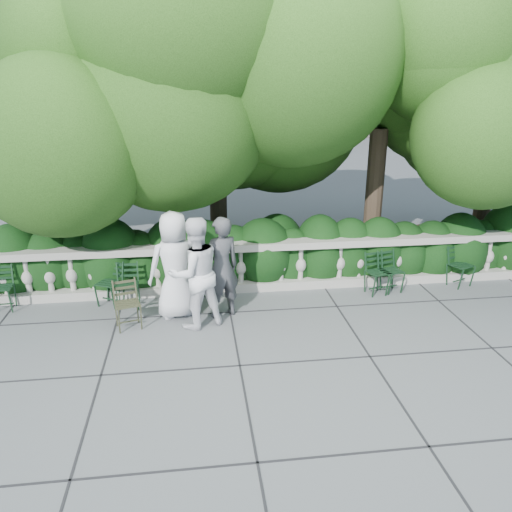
{
  "coord_description": "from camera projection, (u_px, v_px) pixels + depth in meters",
  "views": [
    {
      "loc": [
        -1.08,
        -7.39,
        4.0
      ],
      "look_at": [
        0.0,
        1.0,
        1.0
      ],
      "focal_mm": 35.0,
      "sensor_mm": 36.0,
      "label": 1
    }
  ],
  "objects": [
    {
      "name": "chair_a",
      "position": [
        107.0,
        308.0,
        9.24
      ],
      "size": [
        0.61,
        0.63,
        0.84
      ],
      "primitive_type": null,
      "rotation": [
        0.0,
        0.0,
        -0.48
      ],
      "color": "black",
      "rests_on": "ground"
    },
    {
      "name": "tree_canopy",
      "position": [
        276.0,
        81.0,
        10.12
      ],
      "size": [
        15.04,
        6.52,
        6.78
      ],
      "color": "#3F3023",
      "rests_on": "ground"
    },
    {
      "name": "chair_d",
      "position": [
        393.0,
        295.0,
        9.82
      ],
      "size": [
        0.55,
        0.58,
        0.84
      ],
      "primitive_type": null,
      "rotation": [
        0.0,
        0.0,
        0.26
      ],
      "color": "black",
      "rests_on": "ground"
    },
    {
      "name": "shrub_hedge",
      "position": [
        245.0,
        268.0,
        11.18
      ],
      "size": [
        15.0,
        2.6,
        1.7
      ],
      "primitive_type": null,
      "color": "black",
      "rests_on": "ground"
    },
    {
      "name": "person_woman_grey",
      "position": [
        221.0,
        268.0,
        8.66
      ],
      "size": [
        0.78,
        0.66,
        1.83
      ],
      "primitive_type": "imported",
      "rotation": [
        0.0,
        0.0,
        3.53
      ],
      "color": "#3F4044",
      "rests_on": "ground"
    },
    {
      "name": "person_businessman",
      "position": [
        175.0,
        265.0,
        8.66
      ],
      "size": [
        1.07,
        0.84,
        1.91
      ],
      "primitive_type": "imported",
      "rotation": [
        0.0,
        0.0,
        3.42
      ],
      "color": "white",
      "rests_on": "ground"
    },
    {
      "name": "person_casual_man",
      "position": [
        195.0,
        273.0,
        8.29
      ],
      "size": [
        1.14,
        1.03,
        1.92
      ],
      "primitive_type": "imported",
      "rotation": [
        0.0,
        0.0,
        3.54
      ],
      "color": "white",
      "rests_on": "ground"
    },
    {
      "name": "chair_weathered",
      "position": [
        131.0,
        331.0,
        8.39
      ],
      "size": [
        0.55,
        0.58,
        0.84
      ],
      "primitive_type": null,
      "rotation": [
        0.0,
        0.0,
        0.27
      ],
      "color": "black",
      "rests_on": "ground"
    },
    {
      "name": "chair_b",
      "position": [
        2.0,
        313.0,
        9.03
      ],
      "size": [
        0.47,
        0.51,
        0.84
      ],
      "primitive_type": null,
      "rotation": [
        0.0,
        0.0,
        0.07
      ],
      "color": "black",
      "rests_on": "ground"
    },
    {
      "name": "chair_e",
      "position": [
        380.0,
        296.0,
        9.75
      ],
      "size": [
        0.53,
        0.56,
        0.84
      ],
      "primitive_type": null,
      "rotation": [
        0.0,
        0.0,
        0.21
      ],
      "color": "black",
      "rests_on": "ground"
    },
    {
      "name": "ground",
      "position": [
        264.0,
        332.0,
        8.37
      ],
      "size": [
        90.0,
        90.0,
        0.0
      ],
      "primitive_type": "plane",
      "color": "#565A5E",
      "rests_on": "ground"
    },
    {
      "name": "chair_c",
      "position": [
        129.0,
        310.0,
        9.15
      ],
      "size": [
        0.45,
        0.49,
        0.84
      ],
      "primitive_type": null,
      "rotation": [
        0.0,
        0.0,
        0.02
      ],
      "color": "black",
      "rests_on": "ground"
    },
    {
      "name": "chair_f",
      "position": [
        464.0,
        288.0,
        10.13
      ],
      "size": [
        0.59,
        0.61,
        0.84
      ],
      "primitive_type": null,
      "rotation": [
        0.0,
        0.0,
        0.4
      ],
      "color": "black",
      "rests_on": "ground"
    },
    {
      "name": "balustrade",
      "position": [
        251.0,
        267.0,
        9.89
      ],
      "size": [
        12.0,
        0.44,
        1.0
      ],
      "color": "#9E998E",
      "rests_on": "ground"
    }
  ]
}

